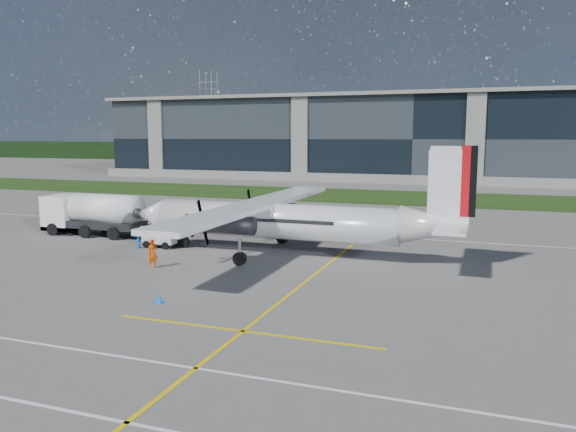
{
  "coord_description": "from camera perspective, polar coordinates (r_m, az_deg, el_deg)",
  "views": [
    {
      "loc": [
        12.35,
        -26.5,
        8.08
      ],
      "look_at": [
        -0.53,
        9.44,
        2.61
      ],
      "focal_mm": 35.0,
      "sensor_mm": 36.0,
      "label": 1
    }
  ],
  "objects": [
    {
      "name": "white_lane_line",
      "position": [
        19.34,
        -23.64,
        -17.25
      ],
      "size": [
        90.0,
        0.15,
        0.01
      ],
      "primitive_type": "cube",
      "color": "white",
      "rests_on": "ground"
    },
    {
      "name": "baggage_tug",
      "position": [
        42.16,
        -12.77,
        -2.02
      ],
      "size": [
        2.63,
        1.58,
        1.58
      ],
      "primitive_type": null,
      "color": "white",
      "rests_on": "ground"
    },
    {
      "name": "tree_line",
      "position": [
        167.04,
        15.56,
        6.11
      ],
      "size": [
        400.0,
        6.0,
        6.0
      ],
      "primitive_type": "cube",
      "color": "black",
      "rests_on": "ground"
    },
    {
      "name": "pylon_west",
      "position": [
        199.33,
        -8.02,
        10.06
      ],
      "size": [
        9.0,
        4.6,
        30.0
      ],
      "primitive_type": null,
      "color": "gray",
      "rests_on": "ground"
    },
    {
      "name": "ground_crew_person",
      "position": [
        35.57,
        -13.59,
        -3.52
      ],
      "size": [
        0.95,
        1.03,
        2.06
      ],
      "primitive_type": "imported",
      "rotation": [
        0.0,
        0.0,
        1.0
      ],
      "color": "#F25907",
      "rests_on": "ground"
    },
    {
      "name": "turboprop_aircraft",
      "position": [
        37.77,
        -0.08,
        1.58
      ],
      "size": [
        24.16,
        25.06,
        7.52
      ],
      "primitive_type": null,
      "color": "white",
      "rests_on": "ground"
    },
    {
      "name": "safety_cone_portwing",
      "position": [
        28.29,
        -12.96,
        -8.14
      ],
      "size": [
        0.36,
        0.36,
        0.5
      ],
      "primitive_type": "cone",
      "color": "blue",
      "rests_on": "ground"
    },
    {
      "name": "yellow_taxiway_centerline",
      "position": [
        38.54,
        5.25,
        -3.98
      ],
      "size": [
        0.2,
        70.0,
        0.01
      ],
      "primitive_type": "cube",
      "color": "yellow",
      "rests_on": "ground"
    },
    {
      "name": "safety_cone_nose_stbd",
      "position": [
        44.61,
        -13.57,
        -2.19
      ],
      "size": [
        0.36,
        0.36,
        0.5
      ],
      "primitive_type": "cone",
      "color": "blue",
      "rests_on": "ground"
    },
    {
      "name": "safety_cone_fwd",
      "position": [
        44.56,
        -14.97,
        -2.26
      ],
      "size": [
        0.36,
        0.36,
        0.5
      ],
      "primitive_type": "cone",
      "color": "blue",
      "rests_on": "ground"
    },
    {
      "name": "ground",
      "position": [
        68.12,
        9.14,
        1.23
      ],
      "size": [
        400.0,
        400.0,
        0.0
      ],
      "primitive_type": "plane",
      "color": "#5B5957",
      "rests_on": "ground"
    },
    {
      "name": "terminal_building",
      "position": [
        107.22,
        13.22,
        7.62
      ],
      "size": [
        120.0,
        20.0,
        15.0
      ],
      "primitive_type": "cube",
      "color": "black",
      "rests_on": "ground"
    },
    {
      "name": "grass_strip",
      "position": [
        75.95,
        10.25,
        1.92
      ],
      "size": [
        400.0,
        18.0,
        0.04
      ],
      "primitive_type": "cube",
      "color": "#18320D",
      "rests_on": "ground"
    },
    {
      "name": "safety_cone_nose_port",
      "position": [
        42.23,
        -14.95,
        -2.82
      ],
      "size": [
        0.36,
        0.36,
        0.5
      ],
      "primitive_type": "cone",
      "color": "blue",
      "rests_on": "ground"
    },
    {
      "name": "fuel_tanker_truck",
      "position": [
        48.94,
        -19.75,
        0.18
      ],
      "size": [
        9.08,
        2.95,
        3.41
      ],
      "primitive_type": null,
      "color": "white",
      "rests_on": "ground"
    },
    {
      "name": "safety_cone_stbdwing",
      "position": [
        50.5,
        2.68,
        -0.78
      ],
      "size": [
        0.36,
        0.36,
        0.5
      ],
      "primitive_type": "cone",
      "color": "blue",
      "rests_on": "ground"
    }
  ]
}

